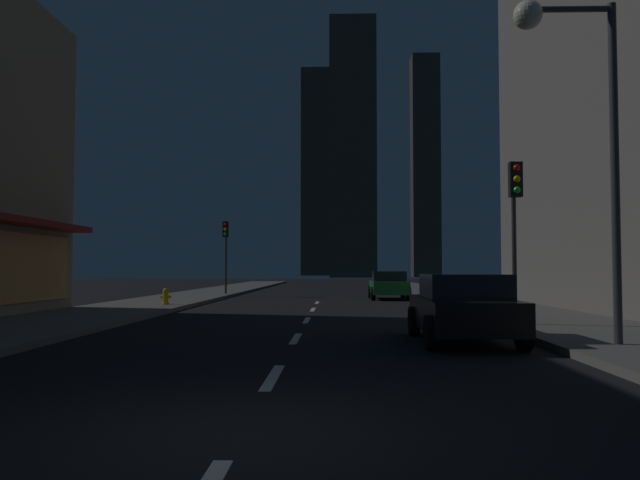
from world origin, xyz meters
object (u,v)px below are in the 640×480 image
traffic_light_far_left (226,241)px  car_parked_far (389,285)px  fire_hydrant_far_left (166,297)px  traffic_light_near_right (515,205)px  car_parked_near (463,308)px  street_lamp_right (570,85)px

traffic_light_far_left → car_parked_far: bearing=-21.0°
fire_hydrant_far_left → car_parked_far: bearing=40.3°
car_parked_far → traffic_light_near_right: traffic_light_near_right is taller
car_parked_far → fire_hydrant_far_left: (-9.50, -8.05, -0.29)m
fire_hydrant_far_left → traffic_light_far_left: 11.88m
car_parked_near → fire_hydrant_far_left: bearing=128.6°
fire_hydrant_far_left → traffic_light_far_left: bearing=88.0°
car_parked_far → traffic_light_far_left: size_ratio=1.01×
car_parked_near → traffic_light_far_left: traffic_light_far_left is taller
car_parked_far → traffic_light_far_left: traffic_light_far_left is taller
car_parked_near → traffic_light_near_right: 4.22m
fire_hydrant_far_left → street_lamp_right: street_lamp_right is taller
fire_hydrant_far_left → traffic_light_near_right: traffic_light_near_right is taller
traffic_light_far_left → street_lamp_right: size_ratio=0.64×
traffic_light_far_left → street_lamp_right: bearing=-66.4°
traffic_light_far_left → street_lamp_right: 27.27m
traffic_light_near_right → car_parked_near: bearing=-123.5°
fire_hydrant_far_left → traffic_light_far_left: (0.40, 11.55, 2.74)m
car_parked_near → traffic_light_near_right: (1.90, 2.87, 2.45)m
street_lamp_right → fire_hydrant_far_left: bearing=130.1°
fire_hydrant_far_left → traffic_light_near_right: 14.79m
traffic_light_near_right → traffic_light_far_left: bearing=118.1°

